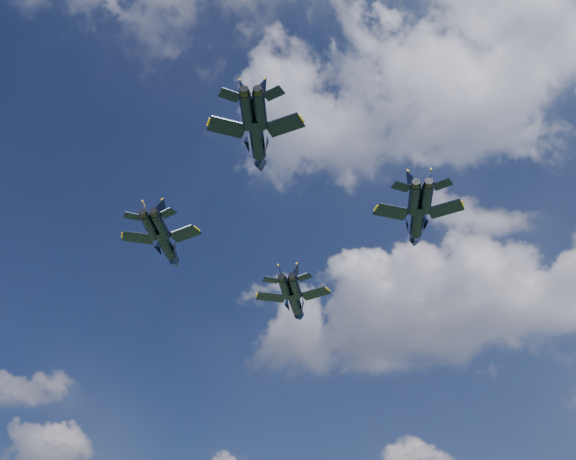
# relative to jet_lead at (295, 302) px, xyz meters

# --- Properties ---
(jet_lead) EXTENTS (12.61, 16.93, 3.99)m
(jet_lead) POSITION_rel_jet_lead_xyz_m (0.00, 0.00, 0.00)
(jet_lead) COLOR black
(jet_left) EXTENTS (11.73, 15.82, 3.72)m
(jet_left) POSITION_rel_jet_lead_xyz_m (-10.45, -24.67, -0.34)
(jet_left) COLOR black
(jet_right) EXTENTS (12.21, 16.74, 3.95)m
(jet_right) POSITION_rel_jet_lead_xyz_m (25.39, -14.49, 0.24)
(jet_right) COLOR black
(jet_slot) EXTENTS (11.33, 15.69, 3.71)m
(jet_slot) POSITION_rel_jet_lead_xyz_m (11.30, -38.03, 1.17)
(jet_slot) COLOR black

